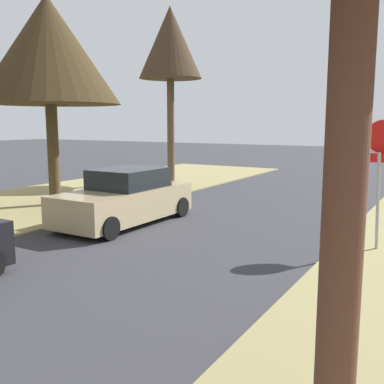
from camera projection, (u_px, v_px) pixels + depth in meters
stop_sign_far at (382, 156)px, 9.79m from camera, size 0.81×0.66×2.92m
street_tree_left_mid_b at (48, 51)px, 14.84m from camera, size 4.72×4.72×7.01m
street_tree_left_far at (170, 44)px, 20.46m from camera, size 2.91×2.91×8.10m
parked_sedan_tan at (126, 198)px, 12.80m from camera, size 1.97×4.41×1.57m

